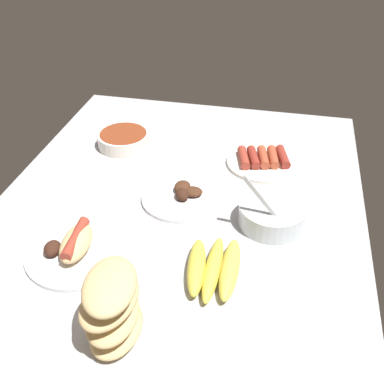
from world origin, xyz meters
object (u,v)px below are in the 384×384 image
at_px(plate_hotdog_assembled, 76,248).
at_px(plate_grilled_meat, 181,196).
at_px(bowl_coleslaw, 272,214).
at_px(bread_stack, 112,308).
at_px(plate_sausages, 263,160).
at_px(banana_bunch, 214,268).
at_px(bowl_chili, 124,139).

bearing_deg(plate_hotdog_assembled, plate_grilled_meat, 143.82).
relative_size(bowl_coleslaw, bread_stack, 1.03).
relative_size(plate_sausages, plate_grilled_meat, 1.04).
relative_size(plate_grilled_meat, plate_hotdog_assembled, 0.86).
bearing_deg(plate_hotdog_assembled, plate_sausages, 141.13).
xyz_separation_m(plate_sausages, plate_grilled_meat, (0.21, -0.18, -0.00)).
distance_m(plate_grilled_meat, plate_hotdog_assembled, 0.30).
bearing_deg(banana_bunch, bowl_chili, -142.66).
xyz_separation_m(plate_grilled_meat, bowl_chili, (-0.22, -0.23, 0.01)).
relative_size(plate_grilled_meat, bowl_chili, 1.27).
xyz_separation_m(plate_grilled_meat, plate_hotdog_assembled, (0.24, -0.18, 0.01)).
height_order(plate_sausages, banana_bunch, banana_bunch).
relative_size(bread_stack, bowl_chili, 0.98).
xyz_separation_m(bowl_coleslaw, banana_bunch, (0.19, -0.10, -0.01)).
distance_m(bowl_coleslaw, plate_grilled_meat, 0.23).
xyz_separation_m(bread_stack, plate_grilled_meat, (-0.42, 0.02, -0.06)).
height_order(plate_grilled_meat, bowl_chili, bowl_chili).
height_order(bread_stack, banana_bunch, bread_stack).
xyz_separation_m(bread_stack, banana_bunch, (-0.18, 0.15, -0.05)).
distance_m(bowl_chili, banana_bunch, 0.58).
xyz_separation_m(bowl_coleslaw, bread_stack, (0.37, -0.25, 0.04)).
distance_m(plate_sausages, plate_hotdog_assembled, 0.57).
xyz_separation_m(bowl_coleslaw, plate_grilled_meat, (-0.05, -0.23, -0.02)).
xyz_separation_m(bread_stack, bowl_chili, (-0.64, -0.20, -0.05)).
distance_m(bread_stack, bowl_chili, 0.68).
bearing_deg(bowl_coleslaw, bread_stack, -33.83).
height_order(plate_hotdog_assembled, bowl_chili, plate_hotdog_assembled).
relative_size(bowl_coleslaw, plate_grilled_meat, 0.80).
height_order(plate_grilled_meat, plate_hotdog_assembled, plate_hotdog_assembled).
relative_size(bowl_coleslaw, bowl_chili, 1.01).
xyz_separation_m(bowl_coleslaw, plate_sausages, (-0.26, -0.04, -0.02)).
bearing_deg(plate_grilled_meat, bread_stack, -3.00).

